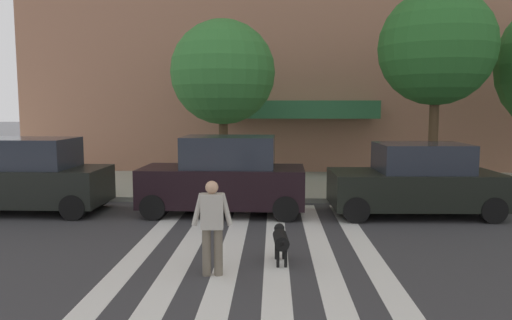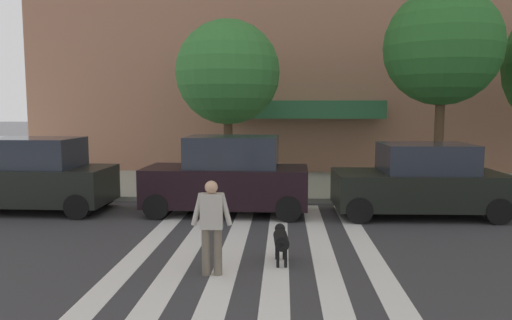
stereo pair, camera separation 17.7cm
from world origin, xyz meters
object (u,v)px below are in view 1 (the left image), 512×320
object	(u,v)px
parked_car_near_curb	(18,177)
parked_car_third_in_line	(416,181)
pedestrian_dog_walker	(212,222)
dog_on_leash	(281,239)
street_tree_nearest	(223,73)
street_tree_middle	(437,48)
parked_car_behind_first	(225,177)

from	to	relation	value
parked_car_near_curb	parked_car_third_in_line	size ratio (longest dim) A/B	1.10
parked_car_near_curb	parked_car_third_in_line	bearing A→B (deg)	0.01
pedestrian_dog_walker	dog_on_leash	bearing A→B (deg)	32.40
parked_car_near_curb	pedestrian_dog_walker	distance (m)	7.65
parked_car_third_in_line	street_tree_nearest	bearing A→B (deg)	147.28
parked_car_third_in_line	pedestrian_dog_walker	world-z (taller)	parked_car_third_in_line
parked_car_third_in_line	pedestrian_dog_walker	size ratio (longest dim) A/B	2.69
street_tree_nearest	dog_on_leash	world-z (taller)	street_tree_nearest
dog_on_leash	parked_car_third_in_line	bearing A→B (deg)	48.63
street_tree_middle	pedestrian_dog_walker	bearing A→B (deg)	-129.47
street_tree_middle	dog_on_leash	distance (m)	9.12
parked_car_near_curb	street_tree_middle	world-z (taller)	street_tree_middle
parked_car_near_curb	dog_on_leash	world-z (taller)	parked_car_near_curb
dog_on_leash	pedestrian_dog_walker	bearing A→B (deg)	-147.60
parked_car_third_in_line	street_tree_nearest	world-z (taller)	street_tree_nearest
parked_car_behind_first	street_tree_middle	bearing A→B (deg)	21.01
street_tree_middle	pedestrian_dog_walker	xyz separation A→B (m)	(-5.98, -7.26, -3.72)
parked_car_behind_first	dog_on_leash	bearing A→B (deg)	-70.61
street_tree_nearest	street_tree_middle	world-z (taller)	street_tree_middle
street_tree_middle	dog_on_leash	bearing A→B (deg)	-126.40
parked_car_third_in_line	dog_on_leash	bearing A→B (deg)	-131.37
street_tree_middle	street_tree_nearest	bearing A→B (deg)	170.53
dog_on_leash	street_tree_nearest	bearing A→B (deg)	103.51
parked_car_near_curb	pedestrian_dog_walker	size ratio (longest dim) A/B	2.96
parked_car_behind_first	dog_on_leash	world-z (taller)	parked_car_behind_first
parked_car_near_curb	dog_on_leash	xyz separation A→B (m)	(7.09, -4.12, -0.53)
parked_car_near_curb	street_tree_nearest	size ratio (longest dim) A/B	0.87
street_tree_nearest	street_tree_middle	distance (m)	6.76
street_tree_nearest	parked_car_near_curb	bearing A→B (deg)	-146.27
pedestrian_dog_walker	parked_car_near_curb	bearing A→B (deg)	140.56
parked_car_behind_first	parked_car_third_in_line	world-z (taller)	parked_car_behind_first
parked_car_near_curb	parked_car_third_in_line	xyz separation A→B (m)	(10.71, 0.00, -0.06)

